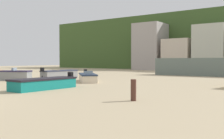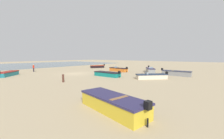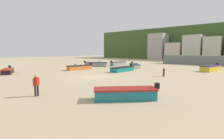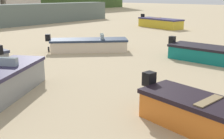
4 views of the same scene
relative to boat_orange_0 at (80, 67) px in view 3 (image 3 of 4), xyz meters
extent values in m
plane|color=tan|center=(8.48, -4.24, -0.42)|extent=(160.00, 160.00, 0.00)
cube|color=#3C5728|center=(8.48, 61.76, 5.79)|extent=(90.00, 32.00, 12.42)
cube|color=slate|center=(13.84, 25.76, 0.72)|extent=(18.26, 2.40, 2.27)
cube|color=#A59C97|center=(-5.57, 42.71, 4.49)|extent=(5.89, 5.91, 9.82)
cube|color=beige|center=(0.95, 42.85, 2.68)|extent=(5.41, 6.17, 6.20)
cube|color=beige|center=(7.16, 43.05, 3.85)|extent=(5.65, 6.58, 8.54)
cube|color=beige|center=(13.03, 42.63, 3.44)|extent=(4.89, 5.74, 7.72)
cube|color=orange|center=(0.00, -0.02, -0.08)|extent=(1.78, 4.64, 0.69)
cube|color=black|center=(0.00, -0.02, 0.33)|extent=(1.88, 4.76, 0.12)
cube|color=black|center=(0.34, 2.40, 0.51)|extent=(0.36, 0.32, 0.40)
cylinder|color=black|center=(0.34, 2.40, -0.25)|extent=(0.11, 0.11, 0.35)
cube|color=#8C9EA8|center=(-0.11, -0.80, 0.53)|extent=(0.72, 0.30, 0.28)
cube|color=olive|center=(0.08, 0.54, 0.38)|extent=(1.02, 0.38, 0.08)
cube|color=#1D6C79|center=(17.55, -10.43, -0.08)|extent=(3.86, 3.88, 0.67)
cube|color=maroon|center=(17.55, -10.43, 0.31)|extent=(3.99, 4.01, 0.12)
cube|color=black|center=(19.13, -8.83, 0.49)|extent=(0.42, 0.42, 0.40)
cylinder|color=black|center=(19.13, -8.83, -0.25)|extent=(0.14, 0.14, 0.34)
cube|color=black|center=(-3.89, -10.35, -0.12)|extent=(4.02, 2.84, 0.61)
cube|color=maroon|center=(-3.89, -10.35, 0.25)|extent=(4.15, 2.96, 0.12)
cube|color=black|center=(-5.79, -9.38, 0.43)|extent=(0.39, 0.41, 0.40)
cylinder|color=black|center=(-5.79, -9.38, -0.27)|extent=(0.13, 0.13, 0.30)
cube|color=gray|center=(-0.60, 11.87, -0.04)|extent=(1.14, 4.55, 0.76)
cube|color=#2F344B|center=(-0.60, 11.87, 0.40)|extent=(1.22, 4.65, 0.12)
cube|color=black|center=(-0.59, 9.41, 0.58)|extent=(0.32, 0.28, 0.40)
cylinder|color=black|center=(-0.59, 9.41, -0.23)|extent=(0.10, 0.10, 0.38)
cube|color=olive|center=(-0.59, 11.30, 0.45)|extent=(0.97, 0.24, 0.08)
cube|color=gray|center=(-2.32, 6.40, 0.00)|extent=(4.72, 3.50, 0.84)
cube|color=#2D2746|center=(-2.32, 6.40, 0.48)|extent=(4.84, 3.62, 0.12)
cube|color=black|center=(-4.51, 5.10, 0.66)|extent=(0.40, 0.42, 0.40)
cylinder|color=black|center=(-4.51, 5.10, -0.21)|extent=(0.14, 0.14, 0.42)
cube|color=#8C9EA8|center=(-1.61, 6.82, 0.68)|extent=(0.56, 0.76, 0.28)
cube|color=#9C7143|center=(-2.83, 6.10, 0.53)|extent=(0.76, 1.06, 0.08)
cube|color=#127771|center=(7.32, 2.96, -0.10)|extent=(1.45, 4.64, 0.64)
cube|color=black|center=(7.32, 2.96, 0.27)|extent=(1.53, 4.74, 0.12)
cube|color=black|center=(7.32, 5.46, 0.45)|extent=(0.32, 0.28, 0.40)
cylinder|color=black|center=(7.32, 5.46, -0.26)|extent=(0.10, 0.10, 0.32)
cube|color=beige|center=(5.22, 9.82, -0.12)|extent=(4.08, 4.00, 0.61)
cube|color=#233149|center=(5.22, 9.82, 0.25)|extent=(4.21, 4.13, 0.12)
cube|color=black|center=(3.49, 11.49, 0.43)|extent=(0.42, 0.42, 0.40)
cylinder|color=black|center=(3.49, 11.49, -0.27)|extent=(0.14, 0.14, 0.30)
cube|color=#8C9EA8|center=(5.77, 9.28, 0.45)|extent=(0.68, 0.69, 0.28)
cube|color=gold|center=(18.34, 12.80, -0.01)|extent=(2.47, 4.99, 0.83)
cube|color=#2D2953|center=(18.34, 12.80, 0.46)|extent=(2.57, 5.10, 0.12)
cube|color=black|center=(18.85, 15.32, 0.64)|extent=(0.37, 0.34, 0.40)
cylinder|color=black|center=(18.85, 15.32, -0.21)|extent=(0.12, 0.12, 0.41)
cube|color=#976A41|center=(18.46, 13.39, 0.51)|extent=(1.34, 0.50, 0.08)
cylinder|color=#4E2E24|center=(14.88, 1.94, 0.09)|extent=(0.26, 0.26, 1.02)
cylinder|color=black|center=(12.04, -13.84, -0.01)|extent=(0.15, 0.15, 0.82)
cylinder|color=black|center=(12.05, -14.04, -0.01)|extent=(0.15, 0.15, 0.82)
cylinder|color=red|center=(12.04, -13.94, 0.69)|extent=(0.36, 0.36, 0.58)
cylinder|color=red|center=(12.03, -13.72, 0.65)|extent=(0.10, 0.10, 0.54)
cylinder|color=red|center=(12.06, -14.16, 0.65)|extent=(0.10, 0.10, 0.54)
sphere|color=tan|center=(12.04, -13.94, 1.09)|extent=(0.24, 0.24, 0.22)
camera|label=1|loc=(21.49, -9.01, 1.47)|focal=43.40mm
camera|label=2|loc=(24.80, 17.91, 2.92)|focal=22.20mm
camera|label=3|loc=(24.50, -20.04, 2.90)|focal=28.14mm
camera|label=4|loc=(-5.97, -1.61, 2.85)|focal=43.26mm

